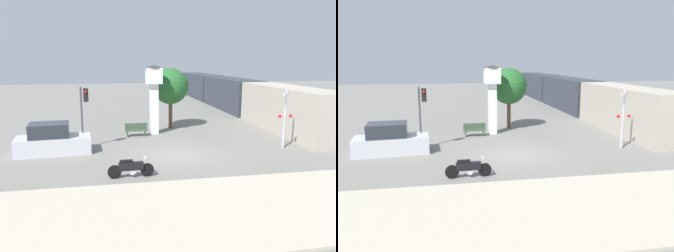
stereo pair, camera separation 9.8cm
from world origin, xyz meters
TOP-DOWN VIEW (x-y plane):
  - ground_plane at (0.00, 0.00)m, footprint 120.00×120.00m
  - sidewalk_strip at (0.00, -7.14)m, footprint 36.00×6.00m
  - motorcycle at (-2.83, -3.14)m, footprint 2.16×0.47m
  - clock_tower at (-0.45, 5.91)m, footprint 1.36×1.36m
  - freight_train at (9.70, 16.68)m, footprint 2.80×35.11m
  - traffic_light at (-5.21, 2.52)m, footprint 0.50×0.35m
  - railroad_crossing_signal at (6.82, 0.34)m, footprint 0.90×0.82m
  - street_tree at (1.13, 7.69)m, footprint 2.82×2.82m
  - bench at (-1.84, 5.28)m, footprint 1.60×0.44m
  - parked_car at (-7.03, 1.75)m, footprint 4.34×2.16m

SIDE VIEW (x-z plane):
  - ground_plane at x=0.00m, z-range 0.00..0.00m
  - sidewalk_strip at x=0.00m, z-range 0.00..0.10m
  - motorcycle at x=-2.83m, z-range -0.02..0.93m
  - bench at x=-1.84m, z-range 0.03..0.95m
  - parked_car at x=-7.03m, z-range -0.15..1.65m
  - freight_train at x=9.70m, z-range 0.00..3.40m
  - railroad_crossing_signal at x=6.82m, z-range 0.17..3.86m
  - traffic_light at x=-5.21m, z-range 0.73..4.53m
  - street_tree at x=1.13m, z-range 0.95..5.71m
  - clock_tower at x=-0.45m, z-range 0.82..5.84m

